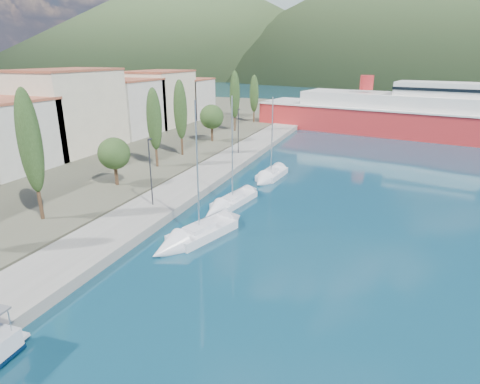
% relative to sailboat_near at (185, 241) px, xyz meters
% --- Properties ---
extents(ground, '(1400.00, 1400.00, 0.00)m').
position_rel_sailboat_near_xyz_m(ground, '(3.15, 109.55, -0.31)').
color(ground, '#113D52').
extents(quay, '(5.00, 88.00, 0.80)m').
position_rel_sailboat_near_xyz_m(quay, '(-5.85, 15.55, 0.09)').
color(quay, gray).
rests_on(quay, ground).
extents(land_strip, '(70.00, 148.00, 0.70)m').
position_rel_sailboat_near_xyz_m(land_strip, '(-43.85, 25.55, 0.04)').
color(land_strip, '#565644').
rests_on(land_strip, ground).
extents(town_buildings, '(9.20, 69.20, 11.30)m').
position_rel_sailboat_near_xyz_m(town_buildings, '(-28.85, 26.45, 5.25)').
color(town_buildings, beige).
rests_on(town_buildings, land_strip).
extents(tree_row, '(3.79, 63.39, 10.81)m').
position_rel_sailboat_near_xyz_m(tree_row, '(-12.84, 22.25, 5.53)').
color(tree_row, '#47301E').
rests_on(tree_row, land_strip).
extents(lamp_posts, '(0.15, 45.26, 6.06)m').
position_rel_sailboat_near_xyz_m(lamp_posts, '(-5.85, 4.54, 3.77)').
color(lamp_posts, '#2D2D33').
rests_on(lamp_posts, quay).
extents(sailboat_near, '(4.81, 8.48, 11.68)m').
position_rel_sailboat_near_xyz_m(sailboat_near, '(0.00, 0.00, 0.00)').
color(sailboat_near, silver).
rests_on(sailboat_near, ground).
extents(sailboat_mid, '(3.37, 7.96, 11.11)m').
position_rel_sailboat_near_xyz_m(sailboat_mid, '(-0.13, 7.98, -0.04)').
color(sailboat_mid, silver).
rests_on(sailboat_mid, ground).
extents(sailboat_far, '(2.84, 7.13, 10.23)m').
position_rel_sailboat_near_xyz_m(sailboat_far, '(0.98, 18.00, -0.02)').
color(sailboat_far, silver).
rests_on(sailboat_far, ground).
extents(ferry, '(55.66, 21.83, 10.82)m').
position_rel_sailboat_near_xyz_m(ferry, '(16.18, 54.30, 2.98)').
color(ferry, red).
rests_on(ferry, ground).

